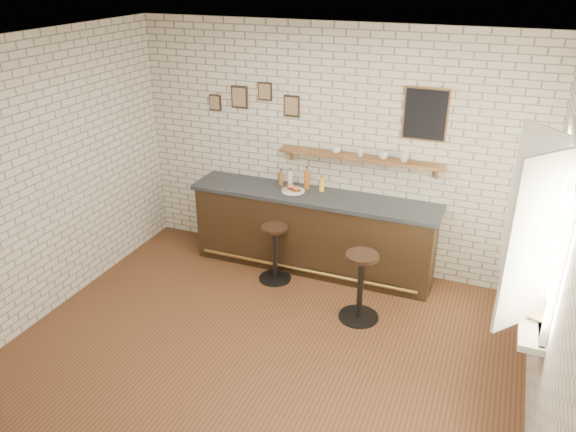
% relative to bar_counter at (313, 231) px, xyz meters
% --- Properties ---
extents(ground, '(5.00, 5.00, 0.00)m').
position_rel_bar_counter_xyz_m(ground, '(0.10, -1.70, -0.51)').
color(ground, brown).
rests_on(ground, ground).
extents(bar_counter, '(3.10, 0.65, 1.01)m').
position_rel_bar_counter_xyz_m(bar_counter, '(0.00, 0.00, 0.00)').
color(bar_counter, black).
rests_on(bar_counter, ground).
extents(sandwich_plate, '(0.28, 0.28, 0.01)m').
position_rel_bar_counter_xyz_m(sandwich_plate, '(-0.27, 0.00, 0.51)').
color(sandwich_plate, white).
rests_on(sandwich_plate, bar_counter).
extents(ciabatta_sandwich, '(0.20, 0.13, 0.07)m').
position_rel_bar_counter_xyz_m(ciabatta_sandwich, '(-0.26, 0.00, 0.55)').
color(ciabatta_sandwich, tan).
rests_on(ciabatta_sandwich, sandwich_plate).
extents(potato_chips, '(0.25, 0.20, 0.00)m').
position_rel_bar_counter_xyz_m(potato_chips, '(-0.28, 0.00, 0.52)').
color(potato_chips, gold).
rests_on(potato_chips, sandwich_plate).
extents(bitters_bottle_brown, '(0.07, 0.07, 0.21)m').
position_rel_bar_counter_xyz_m(bitters_bottle_brown, '(-0.49, 0.14, 0.59)').
color(bitters_bottle_brown, brown).
rests_on(bitters_bottle_brown, bar_counter).
extents(bitters_bottle_white, '(0.06, 0.06, 0.24)m').
position_rel_bar_counter_xyz_m(bitters_bottle_white, '(-0.37, 0.14, 0.60)').
color(bitters_bottle_white, white).
rests_on(bitters_bottle_white, bar_counter).
extents(bitters_bottle_amber, '(0.07, 0.07, 0.29)m').
position_rel_bar_counter_xyz_m(bitters_bottle_amber, '(-0.15, 0.14, 0.62)').
color(bitters_bottle_amber, '#914E17').
rests_on(bitters_bottle_amber, bar_counter).
extents(condiment_bottle_yellow, '(0.06, 0.06, 0.20)m').
position_rel_bar_counter_xyz_m(condiment_bottle_yellow, '(0.05, 0.14, 0.59)').
color(condiment_bottle_yellow, yellow).
rests_on(condiment_bottle_yellow, bar_counter).
extents(bar_stool_left, '(0.40, 0.40, 0.73)m').
position_rel_bar_counter_xyz_m(bar_stool_left, '(-0.33, -0.46, -0.12)').
color(bar_stool_left, black).
rests_on(bar_stool_left, ground).
extents(bar_stool_right, '(0.46, 0.46, 0.80)m').
position_rel_bar_counter_xyz_m(bar_stool_right, '(0.85, -0.87, -0.08)').
color(bar_stool_right, black).
rests_on(bar_stool_right, ground).
extents(wall_shelf, '(2.00, 0.18, 0.18)m').
position_rel_bar_counter_xyz_m(wall_shelf, '(0.50, 0.20, 0.97)').
color(wall_shelf, brown).
rests_on(wall_shelf, ground).
extents(shelf_cup_a, '(0.16, 0.16, 0.09)m').
position_rel_bar_counter_xyz_m(shelf_cup_a, '(0.20, 0.20, 1.04)').
color(shelf_cup_a, white).
rests_on(shelf_cup_a, wall_shelf).
extents(shelf_cup_b, '(0.13, 0.13, 0.09)m').
position_rel_bar_counter_xyz_m(shelf_cup_b, '(0.50, 0.20, 1.04)').
color(shelf_cup_b, white).
rests_on(shelf_cup_b, wall_shelf).
extents(shelf_cup_c, '(0.13, 0.13, 0.09)m').
position_rel_bar_counter_xyz_m(shelf_cup_c, '(0.77, 0.20, 1.04)').
color(shelf_cup_c, white).
rests_on(shelf_cup_c, wall_shelf).
extents(shelf_cup_d, '(0.11, 0.11, 0.10)m').
position_rel_bar_counter_xyz_m(shelf_cup_d, '(1.02, 0.20, 1.05)').
color(shelf_cup_d, white).
rests_on(shelf_cup_d, wall_shelf).
extents(back_wall_decor, '(2.96, 0.02, 0.56)m').
position_rel_bar_counter_xyz_m(back_wall_decor, '(0.32, 0.28, 1.54)').
color(back_wall_decor, black).
rests_on(back_wall_decor, ground).
extents(window_sill, '(0.20, 1.35, 0.06)m').
position_rel_bar_counter_xyz_m(window_sill, '(2.50, -1.40, 0.39)').
color(window_sill, white).
rests_on(window_sill, ground).
extents(casement_window, '(0.40, 1.30, 1.56)m').
position_rel_bar_counter_xyz_m(casement_window, '(2.45, -1.40, 1.14)').
color(casement_window, white).
rests_on(casement_window, ground).
extents(book_lower, '(0.21, 0.26, 0.02)m').
position_rel_bar_counter_xyz_m(book_lower, '(2.48, -1.59, 0.43)').
color(book_lower, tan).
rests_on(book_lower, window_sill).
extents(book_upper, '(0.23, 0.26, 0.02)m').
position_rel_bar_counter_xyz_m(book_upper, '(2.48, -1.58, 0.45)').
color(book_upper, tan).
rests_on(book_upper, book_lower).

